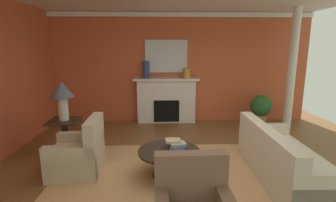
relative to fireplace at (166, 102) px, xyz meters
name	(u,v)px	position (x,y,z in m)	size (l,w,h in m)	color
ground_plane	(187,171)	(0.27, -2.96, -0.59)	(8.82, 8.82, 0.00)	brown
wall_fireplace	(176,68)	(0.27, 0.21, 0.92)	(7.38, 0.12, 3.01)	#C65633
crown_moulding	(176,14)	(0.27, 0.13, 2.34)	(7.38, 0.08, 0.12)	white
area_rug	(169,176)	(-0.04, -3.10, -0.58)	(3.72, 2.66, 0.01)	tan
fireplace	(166,102)	(0.00, 0.00, 0.00)	(1.80, 0.35, 1.25)	white
mantel_mirror	(166,56)	(0.00, 0.12, 1.25)	(1.15, 0.04, 0.88)	silver
sofa	(284,162)	(1.76, -3.27, -0.29)	(0.93, 2.11, 0.85)	beige
armchair_near_window	(79,155)	(-1.54, -2.93, -0.28)	(0.82, 0.82, 0.95)	#C1B293
coffee_table	(169,157)	(-0.04, -3.10, -0.25)	(1.00, 1.00, 0.45)	#2D2319
side_table	(66,135)	(-2.02, -2.15, -0.19)	(0.56, 0.56, 0.70)	#2D2319
table_lamp	(62,93)	(-2.02, -2.15, 0.64)	(0.44, 0.44, 0.75)	beige
vase_mantel_right	(187,73)	(0.55, -0.05, 0.79)	(0.20, 0.20, 0.27)	#B7892D
vase_mantel_left	(146,70)	(-0.55, -0.05, 0.89)	(0.18, 0.18, 0.47)	navy
book_red_cover	(178,150)	(0.10, -3.14, -0.11)	(0.24, 0.18, 0.05)	navy
book_art_folio	(178,144)	(0.11, -3.02, -0.07)	(0.26, 0.17, 0.04)	tan
book_small_novel	(173,141)	(0.03, -2.97, -0.03)	(0.25, 0.20, 0.04)	tan
potted_plant	(261,108)	(2.51, -0.41, -0.10)	(0.56, 0.56, 0.83)	#A8754C
column_white	(292,71)	(3.08, -0.75, 0.92)	(0.20, 0.20, 3.01)	white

